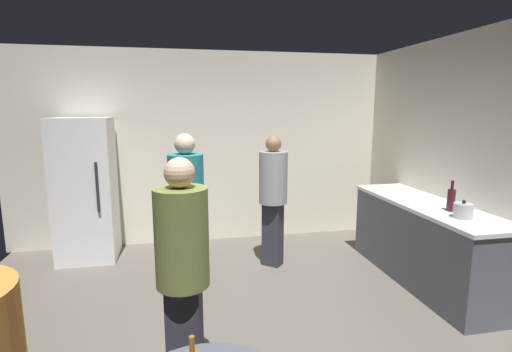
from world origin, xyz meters
TOP-DOWN VIEW (x-y plane):
  - ground_plane at (0.00, 0.00)m, footprint 5.20×5.20m
  - wall_back at (0.00, 2.63)m, footprint 5.32×0.06m
  - refrigerator at (-1.51, 2.20)m, footprint 0.70×0.68m
  - kitchen_counter at (2.28, 0.73)m, footprint 0.64×2.13m
  - kettle at (2.23, 0.12)m, footprint 0.24×0.17m
  - wine_bottle_on_counter at (2.29, 0.37)m, footprint 0.08×0.08m
  - person_in_olive_shirt at (-0.35, -0.55)m, footprint 0.40×0.40m
  - person_in_gray_shirt at (0.75, 1.51)m, footprint 0.48×0.48m
  - person_in_teal_shirt at (-0.29, 0.78)m, footprint 0.35×0.35m

SIDE VIEW (x-z plane):
  - ground_plane at x=0.00m, z-range -0.10..0.00m
  - kitchen_counter at x=2.28m, z-range 0.00..0.90m
  - refrigerator at x=-1.51m, z-range 0.00..1.80m
  - person_in_gray_shirt at x=0.75m, z-range 0.13..1.73m
  - person_in_olive_shirt at x=-0.35m, z-range 0.14..1.76m
  - kettle at x=2.23m, z-range 0.88..1.06m
  - person_in_teal_shirt at x=-0.29m, z-range 0.14..1.82m
  - wine_bottle_on_counter at x=2.29m, z-range 0.86..1.17m
  - wall_back at x=0.00m, z-range 0.00..2.70m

